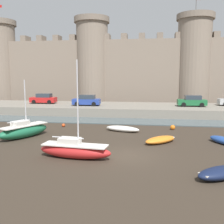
# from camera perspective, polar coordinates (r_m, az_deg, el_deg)

# --- Properties ---
(ground_plane) EXTENTS (160.00, 160.00, 0.00)m
(ground_plane) POSITION_cam_1_polar(r_m,az_deg,el_deg) (19.29, 3.05, -9.41)
(ground_plane) COLOR #382D23
(water_channel) EXTENTS (80.00, 4.50, 0.10)m
(water_channel) POSITION_cam_1_polar(r_m,az_deg,el_deg) (32.89, 5.24, -2.07)
(water_channel) COLOR #47565B
(water_channel) RESTS_ON ground
(quay_road) EXTENTS (69.52, 10.00, 1.27)m
(quay_road) POSITION_cam_1_polar(r_m,az_deg,el_deg) (39.96, 5.79, 0.55)
(quay_road) COLOR gray
(quay_road) RESTS_ON ground
(castle) EXTENTS (64.28, 6.76, 19.73)m
(castle) POSITION_cam_1_polar(r_m,az_deg,el_deg) (50.90, 6.45, 9.88)
(castle) COLOR gray
(castle) RESTS_ON ground
(rowboat_near_channel_left) EXTENTS (2.38, 2.97, 0.60)m
(rowboat_near_channel_left) POSITION_cam_1_polar(r_m,az_deg,el_deg) (24.20, 23.09, -5.68)
(rowboat_near_channel_left) COLOR #234793
(rowboat_near_channel_left) RESTS_ON ground
(rowboat_midflat_left) EXTENTS (3.82, 2.14, 0.58)m
(rowboat_midflat_left) POSITION_cam_1_polar(r_m,az_deg,el_deg) (27.15, 2.30, -3.62)
(rowboat_midflat_left) COLOR silver
(rowboat_midflat_left) RESTS_ON ground
(sailboat_near_channel_right) EXTENTS (5.36, 1.95, 6.81)m
(sailboat_near_channel_right) POSITION_cam_1_polar(r_m,az_deg,el_deg) (18.70, -8.14, -8.15)
(sailboat_near_channel_right) COLOR red
(sailboat_near_channel_right) RESTS_ON ground
(rowboat_foreground_left) EXTENTS (3.39, 2.77, 0.68)m
(rowboat_foreground_left) POSITION_cam_1_polar(r_m,az_deg,el_deg) (16.26, 22.69, -12.06)
(rowboat_foreground_left) COLOR #141E3D
(rowboat_foreground_left) RESTS_ON ground
(sailboat_foreground_right) EXTENTS (3.67, 5.34, 5.37)m
(sailboat_foreground_right) POSITION_cam_1_polar(r_m,az_deg,el_deg) (25.78, -18.62, -3.82)
(sailboat_foreground_right) COLOR #1E6B47
(sailboat_foreground_right) RESTS_ON ground
(rowboat_midflat_right) EXTENTS (3.22, 3.11, 0.57)m
(rowboat_midflat_right) POSITION_cam_1_polar(r_m,az_deg,el_deg) (22.94, 10.51, -5.92)
(rowboat_midflat_right) COLOR orange
(rowboat_midflat_right) RESTS_ON ground
(mooring_buoy_mid_mud) EXTENTS (0.38, 0.38, 0.38)m
(mooring_buoy_mid_mud) POSITION_cam_1_polar(r_m,az_deg,el_deg) (30.08, -10.53, -2.84)
(mooring_buoy_mid_mud) COLOR #E04C1E
(mooring_buoy_mid_mud) RESTS_ON ground
(mooring_buoy_near_channel) EXTENTS (0.51, 0.51, 0.51)m
(mooring_buoy_near_channel) POSITION_cam_1_polar(r_m,az_deg,el_deg) (28.78, 13.07, -3.27)
(mooring_buoy_near_channel) COLOR orange
(mooring_buoy_near_channel) RESTS_ON ground
(car_quay_centre_west) EXTENTS (4.15, 1.97, 1.62)m
(car_quay_centre_west) POSITION_cam_1_polar(r_m,az_deg,el_deg) (40.11, 17.03, 2.30)
(car_quay_centre_west) COLOR #1E6638
(car_quay_centre_west) RESTS_ON quay_road
(car_quay_west) EXTENTS (4.15, 1.97, 1.62)m
(car_quay_west) POSITION_cam_1_polar(r_m,az_deg,el_deg) (39.58, -5.53, 2.54)
(car_quay_west) COLOR #263F99
(car_quay_west) RESTS_ON quay_road
(car_quay_east) EXTENTS (4.15, 1.97, 1.62)m
(car_quay_east) POSITION_cam_1_polar(r_m,az_deg,el_deg) (43.85, -14.68, 2.84)
(car_quay_east) COLOR red
(car_quay_east) RESTS_ON quay_road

